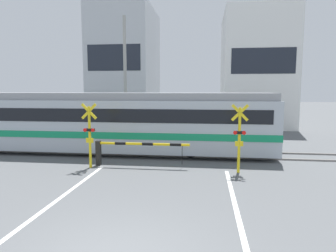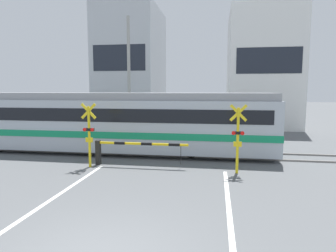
{
  "view_description": "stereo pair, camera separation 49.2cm",
  "coord_description": "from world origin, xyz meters",
  "px_view_note": "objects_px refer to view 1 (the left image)",
  "views": [
    {
      "loc": [
        1.76,
        -5.12,
        3.3
      ],
      "look_at": [
        0.0,
        8.73,
        1.6
      ],
      "focal_mm": 32.0,
      "sensor_mm": 36.0,
      "label": 1
    },
    {
      "loc": [
        2.24,
        -5.05,
        3.3
      ],
      "look_at": [
        0.0,
        8.73,
        1.6
      ],
      "focal_mm": 32.0,
      "sensor_mm": 36.0,
      "label": 2
    }
  ],
  "objects_px": {
    "crossing_signal_left": "(90,133)",
    "crossing_signal_right": "(239,135)",
    "pedestrian": "(196,123)",
    "commuter_train": "(66,120)",
    "crossing_barrier_near": "(123,148)",
    "crossing_barrier_far": "(206,132)"
  },
  "relations": [
    {
      "from": "crossing_signal_left",
      "to": "crossing_signal_right",
      "type": "relative_size",
      "value": 1.0
    },
    {
      "from": "crossing_signal_left",
      "to": "pedestrian",
      "type": "height_order",
      "value": "crossing_signal_left"
    },
    {
      "from": "commuter_train",
      "to": "crossing_barrier_near",
      "type": "bearing_deg",
      "value": -34.98
    },
    {
      "from": "crossing_signal_right",
      "to": "pedestrian",
      "type": "distance_m",
      "value": 8.95
    },
    {
      "from": "commuter_train",
      "to": "pedestrian",
      "type": "xyz_separation_m",
      "value": [
        6.75,
        5.56,
        -0.71
      ]
    },
    {
      "from": "crossing_barrier_far",
      "to": "pedestrian",
      "type": "distance_m",
      "value": 2.81
    },
    {
      "from": "crossing_signal_left",
      "to": "pedestrian",
      "type": "xyz_separation_m",
      "value": [
        4.17,
        8.71,
        -0.53
      ]
    },
    {
      "from": "crossing_barrier_far",
      "to": "crossing_signal_right",
      "type": "relative_size",
      "value": 1.49
    },
    {
      "from": "crossing_barrier_near",
      "to": "crossing_signal_right",
      "type": "height_order",
      "value": "crossing_signal_right"
    },
    {
      "from": "crossing_signal_right",
      "to": "crossing_barrier_far",
      "type": "bearing_deg",
      "value": 102.16
    },
    {
      "from": "crossing_signal_left",
      "to": "crossing_barrier_far",
      "type": "bearing_deg",
      "value": 50.95
    },
    {
      "from": "crossing_barrier_near",
      "to": "crossing_barrier_far",
      "type": "xyz_separation_m",
      "value": [
        3.58,
        5.57,
        0.0
      ]
    },
    {
      "from": "commuter_train",
      "to": "crossing_barrier_far",
      "type": "xyz_separation_m",
      "value": [
        7.46,
        2.85,
        -0.91
      ]
    },
    {
      "from": "crossing_barrier_near",
      "to": "crossing_signal_left",
      "type": "height_order",
      "value": "crossing_signal_left"
    },
    {
      "from": "pedestrian",
      "to": "crossing_barrier_near",
      "type": "bearing_deg",
      "value": -109.16
    },
    {
      "from": "crossing_barrier_far",
      "to": "crossing_signal_left",
      "type": "bearing_deg",
      "value": -129.05
    },
    {
      "from": "crossing_signal_left",
      "to": "crossing_signal_right",
      "type": "xyz_separation_m",
      "value": [
        6.16,
        0.0,
        0.0
      ]
    },
    {
      "from": "commuter_train",
      "to": "crossing_signal_left",
      "type": "xyz_separation_m",
      "value": [
        2.59,
        -3.15,
        -0.18
      ]
    },
    {
      "from": "crossing_signal_left",
      "to": "pedestrian",
      "type": "bearing_deg",
      "value": 64.43
    },
    {
      "from": "commuter_train",
      "to": "crossing_signal_right",
      "type": "relative_size",
      "value": 7.92
    },
    {
      "from": "pedestrian",
      "to": "crossing_barrier_far",
      "type": "bearing_deg",
      "value": -75.44
    },
    {
      "from": "crossing_barrier_near",
      "to": "crossing_signal_left",
      "type": "distance_m",
      "value": 1.55
    }
  ]
}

